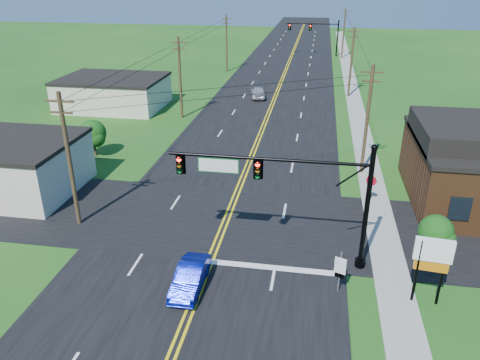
% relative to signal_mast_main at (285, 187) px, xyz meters
% --- Properties ---
extents(ground, '(260.00, 260.00, 0.00)m').
position_rel_signal_mast_main_xyz_m(ground, '(-4.34, -8.00, -4.75)').
color(ground, '#174714').
rests_on(ground, ground).
extents(road_main, '(16.00, 220.00, 0.04)m').
position_rel_signal_mast_main_xyz_m(road_main, '(-4.34, 42.00, -4.73)').
color(road_main, black).
rests_on(road_main, ground).
extents(road_cross, '(70.00, 10.00, 0.04)m').
position_rel_signal_mast_main_xyz_m(road_cross, '(-4.34, 4.00, -4.73)').
color(road_cross, black).
rests_on(road_cross, ground).
extents(sidewalk, '(2.00, 160.00, 0.08)m').
position_rel_signal_mast_main_xyz_m(sidewalk, '(6.16, 32.00, -4.71)').
color(sidewalk, gray).
rests_on(sidewalk, ground).
extents(signal_mast_main, '(11.30, 0.60, 7.48)m').
position_rel_signal_mast_main_xyz_m(signal_mast_main, '(0.00, 0.00, 0.00)').
color(signal_mast_main, black).
rests_on(signal_mast_main, ground).
extents(signal_mast_far, '(10.98, 0.60, 7.48)m').
position_rel_signal_mast_main_xyz_m(signal_mast_far, '(0.10, 72.00, -0.20)').
color(signal_mast_far, black).
rests_on(signal_mast_far, ground).
extents(cream_bldg_near, '(10.20, 8.20, 4.10)m').
position_rel_signal_mast_main_xyz_m(cream_bldg_near, '(-21.34, 6.00, -2.69)').
color(cream_bldg_near, beige).
rests_on(cream_bldg_near, ground).
extents(cream_bldg_far, '(12.20, 9.20, 3.70)m').
position_rel_signal_mast_main_xyz_m(cream_bldg_far, '(-23.34, 30.00, -2.89)').
color(cream_bldg_far, beige).
rests_on(cream_bldg_far, ground).
extents(utility_pole_left_a, '(1.80, 0.28, 9.00)m').
position_rel_signal_mast_main_xyz_m(utility_pole_left_a, '(-13.84, 2.00, -0.03)').
color(utility_pole_left_a, '#352718').
rests_on(utility_pole_left_a, ground).
extents(utility_pole_left_b, '(1.80, 0.28, 9.00)m').
position_rel_signal_mast_main_xyz_m(utility_pole_left_b, '(-13.84, 27.00, -0.03)').
color(utility_pole_left_b, '#352718').
rests_on(utility_pole_left_b, ground).
extents(utility_pole_left_c, '(1.80, 0.28, 9.00)m').
position_rel_signal_mast_main_xyz_m(utility_pole_left_c, '(-13.84, 54.00, -0.03)').
color(utility_pole_left_c, '#352718').
rests_on(utility_pole_left_c, ground).
extents(utility_pole_right_a, '(1.80, 0.28, 9.00)m').
position_rel_signal_mast_main_xyz_m(utility_pole_right_a, '(5.46, 14.00, -0.03)').
color(utility_pole_right_a, '#352718').
rests_on(utility_pole_right_a, ground).
extents(utility_pole_right_b, '(1.80, 0.28, 9.00)m').
position_rel_signal_mast_main_xyz_m(utility_pole_right_b, '(5.46, 40.00, -0.03)').
color(utility_pole_right_b, '#352718').
rests_on(utility_pole_right_b, ground).
extents(utility_pole_right_c, '(1.80, 0.28, 9.00)m').
position_rel_signal_mast_main_xyz_m(utility_pole_right_c, '(5.46, 70.00, -0.03)').
color(utility_pole_right_c, '#352718').
rests_on(utility_pole_right_c, ground).
extents(tree_right_back, '(3.00, 3.00, 4.10)m').
position_rel_signal_mast_main_xyz_m(tree_right_back, '(11.66, 18.00, -2.15)').
color(tree_right_back, '#352718').
rests_on(tree_right_back, ground).
extents(shrub_corner, '(2.00, 2.00, 2.86)m').
position_rel_signal_mast_main_xyz_m(shrub_corner, '(8.66, 1.50, -2.90)').
color(shrub_corner, '#352718').
rests_on(shrub_corner, ground).
extents(tree_left, '(2.40, 2.40, 3.37)m').
position_rel_signal_mast_main_xyz_m(tree_left, '(-18.34, 14.00, -2.59)').
color(tree_left, '#352718').
rests_on(tree_left, ground).
extents(blue_car, '(1.41, 4.01, 1.32)m').
position_rel_signal_mast_main_xyz_m(blue_car, '(-4.62, -3.54, -4.09)').
color(blue_car, '#071399').
rests_on(blue_car, ground).
extents(distant_car, '(2.53, 4.69, 1.52)m').
position_rel_signal_mast_main_xyz_m(distant_car, '(-6.36, 37.27, -3.99)').
color(distant_car, silver).
rests_on(distant_car, ground).
extents(route_sign, '(0.59, 0.26, 2.49)m').
position_rel_signal_mast_main_xyz_m(route_sign, '(3.16, -2.59, -3.30)').
color(route_sign, slate).
rests_on(route_sign, ground).
extents(stop_sign, '(0.76, 0.30, 2.23)m').
position_rel_signal_mast_main_xyz_m(stop_sign, '(5.62, 8.23, -3.14)').
color(stop_sign, slate).
rests_on(stop_sign, ground).
extents(pylon_sign, '(1.85, 0.45, 3.77)m').
position_rel_signal_mast_main_xyz_m(pylon_sign, '(7.51, -2.69, -2.00)').
color(pylon_sign, black).
rests_on(pylon_sign, ground).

